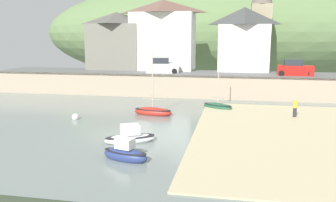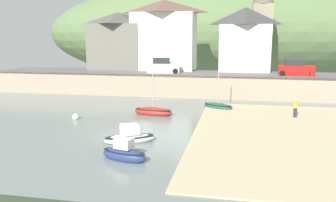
# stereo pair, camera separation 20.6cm
# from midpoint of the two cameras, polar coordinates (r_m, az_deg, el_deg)

# --- Properties ---
(ground) EXTENTS (48.00, 41.00, 0.61)m
(ground) POSITION_cam_midpoint_polar(r_m,az_deg,el_deg) (17.02, -13.19, -13.80)
(ground) COLOR slate
(quay_seawall) EXTENTS (48.00, 9.40, 2.40)m
(quay_seawall) POSITION_cam_midpoint_polar(r_m,az_deg,el_deg) (42.32, -0.07, 2.72)
(quay_seawall) COLOR tan
(quay_seawall) RESTS_ON ground
(hillside_backdrop) EXTENTS (80.00, 44.00, 22.04)m
(hillside_backdrop) POSITION_cam_midpoint_polar(r_m,az_deg,el_deg) (78.91, 9.18, 10.83)
(hillside_backdrop) COLOR #5D7849
(hillside_backdrop) RESTS_ON ground
(waterfront_building_left) EXTENTS (7.74, 6.05, 8.00)m
(waterfront_building_left) POSITION_cam_midpoint_polar(r_m,az_deg,el_deg) (51.72, -8.39, 9.70)
(waterfront_building_left) COLOR slate
(waterfront_building_left) RESTS_ON ground
(waterfront_building_centre) EXTENTS (8.78, 5.77, 9.59)m
(waterfront_building_centre) POSITION_cam_midpoint_polar(r_m,az_deg,el_deg) (49.90, -0.88, 10.70)
(waterfront_building_centre) COLOR white
(waterfront_building_centre) RESTS_ON ground
(waterfront_building_right) EXTENTS (6.89, 4.95, 8.43)m
(waterfront_building_right) POSITION_cam_midpoint_polar(r_m,az_deg,el_deg) (48.88, 12.05, 9.83)
(waterfront_building_right) COLOR silver
(waterfront_building_right) RESTS_ON ground
(church_with_spire) EXTENTS (3.00, 3.00, 14.08)m
(church_with_spire) POSITION_cam_midpoint_polar(r_m,az_deg,el_deg) (53.03, 14.75, 12.96)
(church_with_spire) COLOR gray
(church_with_spire) RESTS_ON ground
(sailboat_white_hull) EXTENTS (3.76, 1.80, 6.45)m
(sailboat_white_hull) POSITION_cam_midpoint_polar(r_m,az_deg,el_deg) (32.12, -2.66, -1.69)
(sailboat_white_hull) COLOR #A6271F
(sailboat_white_hull) RESTS_ON ground
(fishing_boat_green) EXTENTS (3.70, 2.80, 1.36)m
(fishing_boat_green) POSITION_cam_midpoint_polar(r_m,az_deg,el_deg) (24.10, -6.38, -5.86)
(fishing_boat_green) COLOR white
(fishing_boat_green) RESTS_ON ground
(sailboat_far_left) EXTENTS (3.04, 1.77, 1.49)m
(sailboat_far_left) POSITION_cam_midpoint_polar(r_m,az_deg,el_deg) (20.78, -7.23, -8.47)
(sailboat_far_left) COLOR navy
(sailboat_far_left) RESTS_ON ground
(rowboat_small_beached) EXTENTS (3.41, 2.72, 5.46)m
(rowboat_small_beached) POSITION_cam_midpoint_polar(r_m,az_deg,el_deg) (35.19, 7.87, -0.80)
(rowboat_small_beached) COLOR #1F5237
(rowboat_small_beached) RESTS_ON ground
(parked_car_near_slipway) EXTENTS (4.27, 2.16, 1.95)m
(parked_car_near_slipway) POSITION_cam_midpoint_polar(r_m,az_deg,el_deg) (45.51, -1.05, 5.61)
(parked_car_near_slipway) COLOR silver
(parked_car_near_slipway) RESTS_ON ground
(parked_car_by_wall) EXTENTS (4.16, 1.86, 1.95)m
(parked_car_by_wall) POSITION_cam_midpoint_polar(r_m,az_deg,el_deg) (45.07, 19.71, 4.95)
(parked_car_by_wall) COLOR red
(parked_car_by_wall) RESTS_ON ground
(person_on_slipway) EXTENTS (0.34, 0.34, 1.62)m
(person_on_slipway) POSITION_cam_midpoint_polar(r_m,az_deg,el_deg) (32.55, 19.72, -0.93)
(person_on_slipway) COLOR #282833
(person_on_slipway) RESTS_ON ground
(mooring_buoy) EXTENTS (0.62, 0.62, 0.62)m
(mooring_buoy) POSITION_cam_midpoint_polar(r_m,az_deg,el_deg) (31.45, -14.94, -2.53)
(mooring_buoy) COLOR silver
(mooring_buoy) RESTS_ON ground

